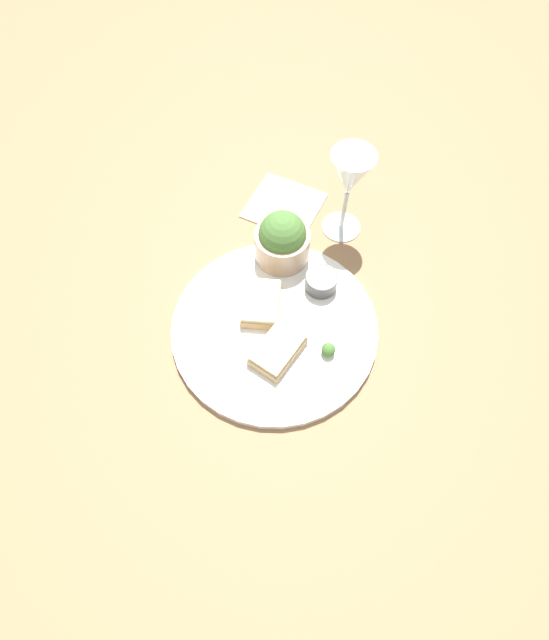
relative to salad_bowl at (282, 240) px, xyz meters
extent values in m
plane|color=#93704C|center=(0.13, 0.06, -0.06)|extent=(4.00, 4.00, 0.00)
cylinder|color=white|center=(0.13, 0.06, -0.05)|extent=(0.34, 0.34, 0.01)
cylinder|color=tan|center=(0.00, 0.00, -0.01)|extent=(0.10, 0.10, 0.06)
sphere|color=#4C7A38|center=(0.00, 0.00, 0.01)|extent=(0.08, 0.08, 0.08)
cylinder|color=#4C4C4C|center=(0.02, 0.09, -0.03)|extent=(0.05, 0.05, 0.03)
cylinder|color=beige|center=(0.02, 0.09, -0.02)|extent=(0.04, 0.04, 0.01)
cube|color=tan|center=(0.11, 0.02, -0.03)|extent=(0.10, 0.09, 0.02)
cube|color=beige|center=(0.11, 0.02, -0.02)|extent=(0.10, 0.09, 0.01)
cube|color=tan|center=(0.17, 0.09, -0.03)|extent=(0.09, 0.06, 0.02)
cube|color=beige|center=(0.17, 0.09, -0.02)|extent=(0.09, 0.06, 0.01)
cylinder|color=silver|center=(-0.12, 0.06, -0.05)|extent=(0.07, 0.07, 0.01)
cylinder|color=silver|center=(-0.12, 0.06, -0.01)|extent=(0.01, 0.01, 0.09)
cone|color=silver|center=(-0.12, 0.06, 0.08)|extent=(0.08, 0.08, 0.08)
sphere|color=#477533|center=(0.13, 0.16, -0.03)|extent=(0.02, 0.02, 0.02)
cube|color=beige|center=(-0.11, -0.06, -0.05)|extent=(0.13, 0.14, 0.01)
camera|label=1|loc=(0.46, 0.25, 0.67)|focal=28.00mm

